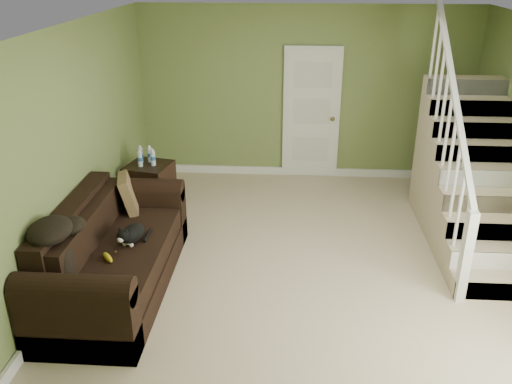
# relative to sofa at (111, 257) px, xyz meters

# --- Properties ---
(floor) EXTENTS (5.00, 5.50, 0.01)m
(floor) POSITION_rel_sofa_xyz_m (2.02, 0.62, -0.36)
(floor) COLOR #CAAF92
(floor) RESTS_ON ground
(ceiling) EXTENTS (5.00, 5.50, 0.01)m
(ceiling) POSITION_rel_sofa_xyz_m (2.02, 0.62, 2.24)
(ceiling) COLOR white
(ceiling) RESTS_ON wall_back
(wall_back) EXTENTS (5.00, 0.04, 2.60)m
(wall_back) POSITION_rel_sofa_xyz_m (2.02, 3.37, 0.94)
(wall_back) COLOR olive
(wall_back) RESTS_ON floor
(wall_front) EXTENTS (5.00, 0.04, 2.60)m
(wall_front) POSITION_rel_sofa_xyz_m (2.02, -2.13, 0.94)
(wall_front) COLOR olive
(wall_front) RESTS_ON floor
(wall_left) EXTENTS (0.04, 5.50, 2.60)m
(wall_left) POSITION_rel_sofa_xyz_m (-0.48, 0.62, 0.94)
(wall_left) COLOR olive
(wall_left) RESTS_ON floor
(baseboard_back) EXTENTS (5.00, 0.04, 0.12)m
(baseboard_back) POSITION_rel_sofa_xyz_m (2.02, 3.34, -0.30)
(baseboard_back) COLOR white
(baseboard_back) RESTS_ON floor
(baseboard_left) EXTENTS (0.04, 5.50, 0.12)m
(baseboard_left) POSITION_rel_sofa_xyz_m (-0.45, 0.62, -0.30)
(baseboard_left) COLOR white
(baseboard_left) RESTS_ON floor
(door) EXTENTS (0.86, 0.12, 2.02)m
(door) POSITION_rel_sofa_xyz_m (2.12, 3.32, 0.65)
(door) COLOR white
(door) RESTS_ON floor
(staircase) EXTENTS (1.00, 2.51, 2.82)m
(staircase) POSITION_rel_sofa_xyz_m (4.02, 1.58, 0.28)
(staircase) COLOR #CAAF92
(staircase) RESTS_ON floor
(sofa) EXTENTS (1.03, 2.38, 0.94)m
(sofa) POSITION_rel_sofa_xyz_m (0.00, 0.00, 0.00)
(sofa) COLOR black
(sofa) RESTS_ON floor
(side_table) EXTENTS (0.65, 0.65, 0.88)m
(side_table) POSITION_rel_sofa_xyz_m (-0.07, 1.93, -0.02)
(side_table) COLOR black
(side_table) RESTS_ON floor
(cat) EXTENTS (0.28, 0.52, 0.25)m
(cat) POSITION_rel_sofa_xyz_m (0.23, 0.06, 0.25)
(cat) COLOR black
(cat) RESTS_ON sofa
(banana) EXTENTS (0.17, 0.20, 0.06)m
(banana) POSITION_rel_sofa_xyz_m (0.09, -0.30, 0.18)
(banana) COLOR gold
(banana) RESTS_ON sofa
(throw_pillow) EXTENTS (0.31, 0.46, 0.44)m
(throw_pillow) POSITION_rel_sofa_xyz_m (-0.02, 0.83, 0.36)
(throw_pillow) COLOR #4C301E
(throw_pillow) RESTS_ON sofa
(throw_blanket) EXTENTS (0.50, 0.58, 0.20)m
(throw_blanket) POSITION_rel_sofa_xyz_m (-0.30, -0.60, 0.61)
(throw_blanket) COLOR black
(throw_blanket) RESTS_ON sofa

